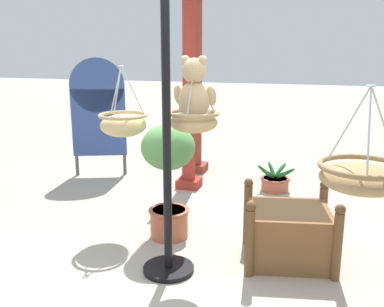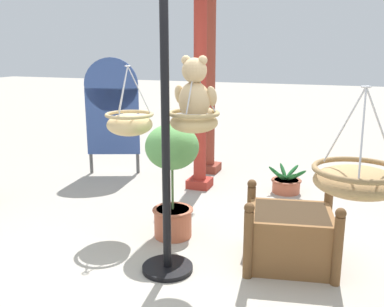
{
  "view_description": "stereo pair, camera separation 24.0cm",
  "coord_description": "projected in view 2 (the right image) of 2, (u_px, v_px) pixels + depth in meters",
  "views": [
    {
      "loc": [
        1.01,
        -3.4,
        1.88
      ],
      "look_at": [
        -0.0,
        0.03,
        1.01
      ],
      "focal_mm": 40.78,
      "sensor_mm": 36.0,
      "label": 1
    },
    {
      "loc": [
        1.24,
        -3.32,
        1.88
      ],
      "look_at": [
        -0.0,
        0.03,
        1.01
      ],
      "focal_mm": 40.78,
      "sensor_mm": 36.0,
      "label": 2
    }
  ],
  "objects": [
    {
      "name": "ground_plane",
      "position": [
        191.0,
        264.0,
        3.89
      ],
      "size": [
        40.0,
        40.0,
        0.0
      ],
      "primitive_type": "plane",
      "color": "#A8A093"
    },
    {
      "name": "display_pole_central",
      "position": [
        166.0,
        181.0,
        3.59
      ],
      "size": [
        0.44,
        0.44,
        2.55
      ],
      "color": "black",
      "rests_on": "ground"
    },
    {
      "name": "hanging_basket_with_teddy",
      "position": [
        194.0,
        120.0,
        3.66
      ],
      "size": [
        0.43,
        0.43,
        0.52
      ],
      "color": "tan"
    },
    {
      "name": "teddy_bear",
      "position": [
        195.0,
        93.0,
        3.62
      ],
      "size": [
        0.37,
        0.33,
        0.53
      ],
      "color": "tan"
    },
    {
      "name": "hanging_basket_left_high",
      "position": [
        130.0,
        123.0,
        4.54
      ],
      "size": [
        0.51,
        0.51,
        0.72
      ],
      "color": "tan"
    },
    {
      "name": "hanging_basket_right_low",
      "position": [
        357.0,
        180.0,
        2.78
      ],
      "size": [
        0.58,
        0.58,
        0.7
      ],
      "color": "#A37F51"
    },
    {
      "name": "greenhouse_pillar_left",
      "position": [
        200.0,
        80.0,
        5.68
      ],
      "size": [
        0.32,
        0.32,
        3.02
      ],
      "color": "#9E2D23",
      "rests_on": "ground"
    },
    {
      "name": "greenhouse_pillar_far_back",
      "position": [
        209.0,
        77.0,
        6.46
      ],
      "size": [
        0.35,
        0.35,
        3.0
      ],
      "color": "brown",
      "rests_on": "ground"
    },
    {
      "name": "wooden_planter_box",
      "position": [
        290.0,
        235.0,
        3.86
      ],
      "size": [
        0.91,
        0.85,
        0.66
      ],
      "color": "brown",
      "rests_on": "ground"
    },
    {
      "name": "potted_plant_fern_front",
      "position": [
        286.0,
        183.0,
        5.78
      ],
      "size": [
        0.52,
        0.55,
        0.36
      ],
      "color": "#AD563D",
      "rests_on": "ground"
    },
    {
      "name": "potted_plant_conical_shrub",
      "position": [
        172.0,
        169.0,
        4.3
      ],
      "size": [
        0.53,
        0.53,
        1.16
      ],
      "color": "#BC6042",
      "rests_on": "ground"
    },
    {
      "name": "display_sign_board",
      "position": [
        112.0,
        107.0,
        6.46
      ],
      "size": [
        0.75,
        0.32,
        1.74
      ],
      "color": "#334C8C",
      "rests_on": "ground"
    }
  ]
}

